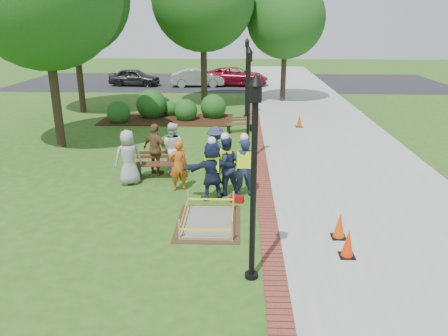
{
  "coord_description": "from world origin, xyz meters",
  "views": [
    {
      "loc": [
        0.99,
        -11.01,
        5.19
      ],
      "look_at": [
        0.5,
        1.2,
        1.0
      ],
      "focal_mm": 35.0,
      "sensor_mm": 36.0,
      "label": 1
    }
  ],
  "objects_px": {
    "wet_concrete_pad": "(208,215)",
    "hivis_worker_b": "(244,165)",
    "hivis_worker_a": "(212,169)",
    "bench_near": "(160,170)",
    "hivis_worker_c": "(225,164)",
    "cone_front": "(348,244)",
    "lamp_near": "(254,167)"
  },
  "relations": [
    {
      "from": "wet_concrete_pad",
      "to": "hivis_worker_c",
      "type": "xyz_separation_m",
      "value": [
        0.36,
        2.11,
        0.74
      ]
    },
    {
      "from": "hivis_worker_b",
      "to": "hivis_worker_a",
      "type": "bearing_deg",
      "value": -160.88
    },
    {
      "from": "lamp_near",
      "to": "cone_front",
      "type": "bearing_deg",
      "value": 22.65
    },
    {
      "from": "hivis_worker_b",
      "to": "cone_front",
      "type": "bearing_deg",
      "value": -56.84
    },
    {
      "from": "cone_front",
      "to": "lamp_near",
      "type": "relative_size",
      "value": 0.16
    },
    {
      "from": "lamp_near",
      "to": "hivis_worker_b",
      "type": "height_order",
      "value": "lamp_near"
    },
    {
      "from": "wet_concrete_pad",
      "to": "cone_front",
      "type": "height_order",
      "value": "cone_front"
    },
    {
      "from": "bench_near",
      "to": "hivis_worker_a",
      "type": "distance_m",
      "value": 2.7
    },
    {
      "from": "bench_near",
      "to": "hivis_worker_c",
      "type": "relative_size",
      "value": 0.85
    },
    {
      "from": "wet_concrete_pad",
      "to": "hivis_worker_a",
      "type": "relative_size",
      "value": 1.18
    },
    {
      "from": "bench_near",
      "to": "hivis_worker_b",
      "type": "relative_size",
      "value": 0.85
    },
    {
      "from": "hivis_worker_c",
      "to": "hivis_worker_b",
      "type": "bearing_deg",
      "value": -8.48
    },
    {
      "from": "bench_near",
      "to": "lamp_near",
      "type": "relative_size",
      "value": 0.39
    },
    {
      "from": "hivis_worker_b",
      "to": "lamp_near",
      "type": "bearing_deg",
      "value": -87.95
    },
    {
      "from": "hivis_worker_b",
      "to": "hivis_worker_c",
      "type": "relative_size",
      "value": 1.0
    },
    {
      "from": "bench_near",
      "to": "wet_concrete_pad",
      "type": "bearing_deg",
      "value": -61.08
    },
    {
      "from": "wet_concrete_pad",
      "to": "hivis_worker_a",
      "type": "bearing_deg",
      "value": 90.28
    },
    {
      "from": "cone_front",
      "to": "bench_near",
      "type": "bearing_deg",
      "value": 135.81
    },
    {
      "from": "hivis_worker_b",
      "to": "hivis_worker_c",
      "type": "height_order",
      "value": "hivis_worker_b"
    },
    {
      "from": "wet_concrete_pad",
      "to": "hivis_worker_b",
      "type": "distance_m",
      "value": 2.35
    },
    {
      "from": "bench_near",
      "to": "hivis_worker_a",
      "type": "bearing_deg",
      "value": -42.92
    },
    {
      "from": "lamp_near",
      "to": "wet_concrete_pad",
      "type": "bearing_deg",
      "value": 113.49
    },
    {
      "from": "lamp_near",
      "to": "hivis_worker_b",
      "type": "distance_m",
      "value": 4.79
    },
    {
      "from": "lamp_near",
      "to": "hivis_worker_c",
      "type": "bearing_deg",
      "value": 99.04
    },
    {
      "from": "hivis_worker_a",
      "to": "cone_front",
      "type": "bearing_deg",
      "value": -44.89
    },
    {
      "from": "wet_concrete_pad",
      "to": "lamp_near",
      "type": "xyz_separation_m",
      "value": [
        1.1,
        -2.53,
        2.25
      ]
    },
    {
      "from": "cone_front",
      "to": "hivis_worker_b",
      "type": "bearing_deg",
      "value": 123.16
    },
    {
      "from": "bench_near",
      "to": "cone_front",
      "type": "distance_m",
      "value": 7.29
    },
    {
      "from": "bench_near",
      "to": "hivis_worker_c",
      "type": "distance_m",
      "value": 2.74
    },
    {
      "from": "hivis_worker_c",
      "to": "hivis_worker_a",
      "type": "bearing_deg",
      "value": -131.8
    },
    {
      "from": "hivis_worker_a",
      "to": "lamp_near",
      "type": "bearing_deg",
      "value": -75.32
    },
    {
      "from": "hivis_worker_b",
      "to": "hivis_worker_c",
      "type": "distance_m",
      "value": 0.58
    }
  ]
}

